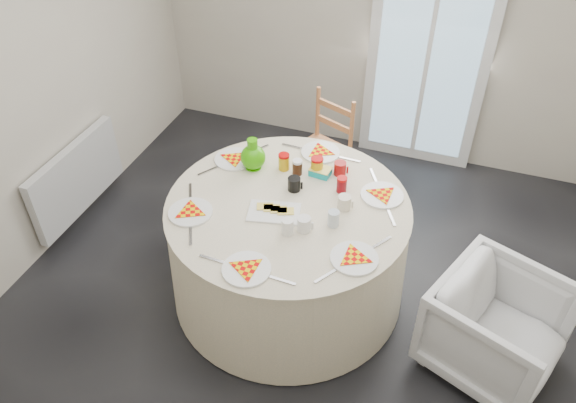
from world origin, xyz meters
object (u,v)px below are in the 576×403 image
(radiator, at_px, (77,178))
(wooden_chair, at_px, (320,149))
(green_pitcher, at_px, (253,156))
(armchair, at_px, (499,321))
(table, at_px, (288,250))

(radiator, distance_m, wooden_chair, 1.92)
(wooden_chair, bearing_deg, green_pitcher, -84.07)
(armchair, height_order, green_pitcher, green_pitcher)
(radiator, distance_m, table, 1.81)
(green_pitcher, bearing_deg, armchair, -29.97)
(radiator, bearing_deg, armchair, -6.06)
(green_pitcher, bearing_deg, radiator, 168.28)
(green_pitcher, bearing_deg, table, -55.05)
(radiator, relative_size, table, 0.63)
(armchair, relative_size, green_pitcher, 3.27)
(armchair, xyz_separation_m, green_pitcher, (-1.72, 0.44, 0.48))
(radiator, relative_size, wooden_chair, 1.11)
(radiator, height_order, armchair, armchair)
(table, relative_size, wooden_chair, 1.75)
(radiator, distance_m, armchair, 3.19)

